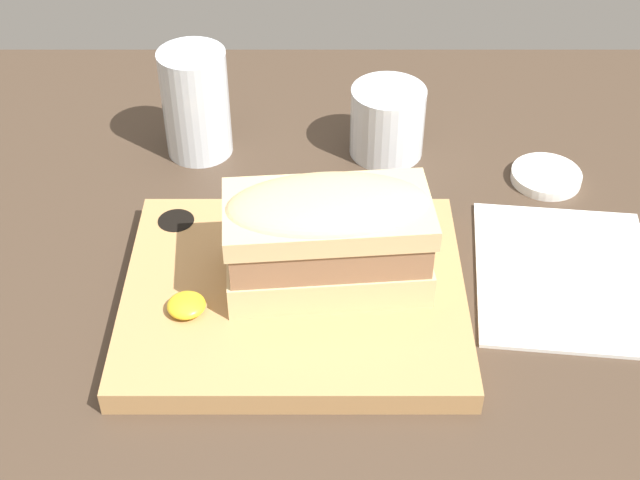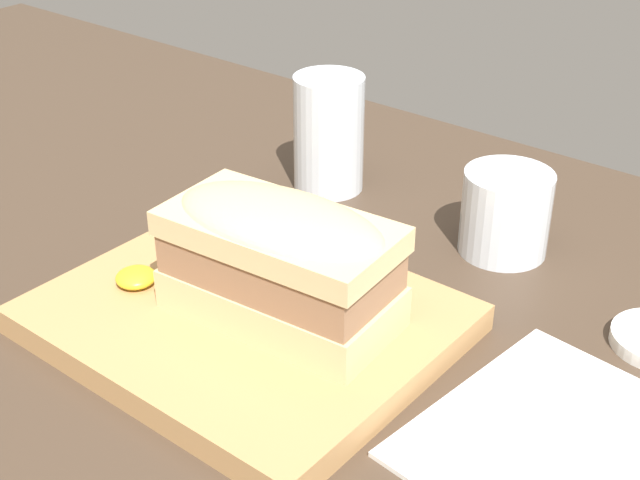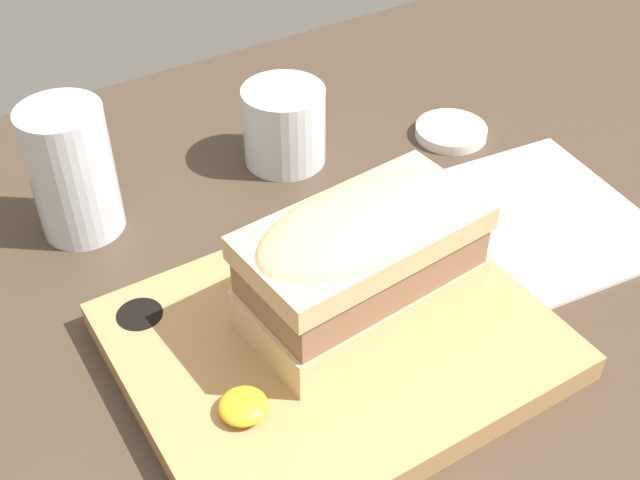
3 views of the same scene
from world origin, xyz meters
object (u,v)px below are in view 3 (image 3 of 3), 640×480
object	(u,v)px
serving_board	(332,340)
wine_glass	(284,127)
condiment_dish	(451,131)
water_glass	(74,179)
napkin	(545,215)
sandwich	(362,256)

from	to	relation	value
serving_board	wine_glass	world-z (taller)	wine_glass
condiment_dish	wine_glass	bearing A→B (deg)	161.96
water_glass	condiment_dish	xyz separation A→B (cm)	(37.14, -5.71, -4.66)
water_glass	napkin	distance (cm)	41.82
sandwich	wine_glass	world-z (taller)	sandwich
water_glass	wine_glass	world-z (taller)	water_glass
water_glass	wine_glass	bearing A→B (deg)	-0.81
serving_board	napkin	distance (cm)	25.36
serving_board	wine_glass	distance (cm)	25.83
serving_board	condiment_dish	size ratio (longest dim) A/B	4.10
serving_board	sandwich	size ratio (longest dim) A/B	1.65
water_glass	serving_board	bearing A→B (deg)	-65.75
serving_board	water_glass	distance (cm)	26.76
napkin	sandwich	bearing A→B (deg)	-173.26
serving_board	condiment_dish	distance (cm)	32.09
serving_board	napkin	world-z (taller)	serving_board
napkin	wine_glass	bearing A→B (deg)	127.16
serving_board	napkin	size ratio (longest dim) A/B	1.42
sandwich	condiment_dish	size ratio (longest dim) A/B	2.48
sandwich	wine_glass	bearing A→B (deg)	73.98
serving_board	condiment_dish	xyz separation A→B (cm)	(26.27, 18.41, -0.60)
serving_board	water_glass	size ratio (longest dim) A/B	2.51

